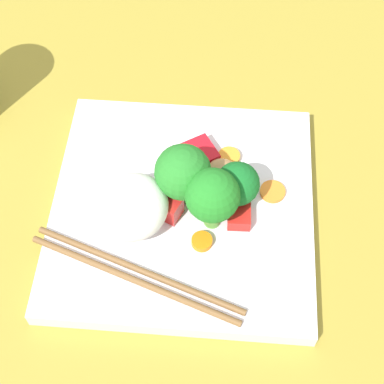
{
  "coord_description": "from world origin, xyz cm",
  "views": [
    {
      "loc": [
        -4.9,
        31.15,
        52.29
      ],
      "look_at": [
        -0.93,
        -0.22,
        3.88
      ],
      "focal_mm": 55.61,
      "sensor_mm": 36.0,
      "label": 1
    }
  ],
  "objects_px": {
    "rice_mound": "(133,207)",
    "carrot_slice_1": "(202,241)",
    "square_plate": "(183,209)",
    "broccoli_floret_0": "(212,196)",
    "chopstick_pair": "(136,275)"
  },
  "relations": [
    {
      "from": "square_plate",
      "to": "rice_mound",
      "type": "height_order",
      "value": "rice_mound"
    },
    {
      "from": "rice_mound",
      "to": "broccoli_floret_0",
      "type": "height_order",
      "value": "broccoli_floret_0"
    },
    {
      "from": "square_plate",
      "to": "chopstick_pair",
      "type": "height_order",
      "value": "chopstick_pair"
    },
    {
      "from": "square_plate",
      "to": "broccoli_floret_0",
      "type": "relative_size",
      "value": 3.54
    },
    {
      "from": "square_plate",
      "to": "rice_mound",
      "type": "xyz_separation_m",
      "value": [
        0.04,
        0.03,
        0.04
      ]
    },
    {
      "from": "square_plate",
      "to": "broccoli_floret_0",
      "type": "distance_m",
      "value": 0.07
    },
    {
      "from": "rice_mound",
      "to": "chopstick_pair",
      "type": "xyz_separation_m",
      "value": [
        -0.01,
        0.06,
        -0.02
      ]
    },
    {
      "from": "rice_mound",
      "to": "carrot_slice_1",
      "type": "xyz_separation_m",
      "value": [
        -0.07,
        0.02,
        -0.02
      ]
    },
    {
      "from": "broccoli_floret_0",
      "to": "chopstick_pair",
      "type": "height_order",
      "value": "broccoli_floret_0"
    },
    {
      "from": "rice_mound",
      "to": "carrot_slice_1",
      "type": "distance_m",
      "value": 0.07
    },
    {
      "from": "square_plate",
      "to": "carrot_slice_1",
      "type": "bearing_deg",
      "value": 120.21
    },
    {
      "from": "square_plate",
      "to": "broccoli_floret_0",
      "type": "height_order",
      "value": "broccoli_floret_0"
    },
    {
      "from": "carrot_slice_1",
      "to": "broccoli_floret_0",
      "type": "bearing_deg",
      "value": -103.85
    },
    {
      "from": "carrot_slice_1",
      "to": "square_plate",
      "type": "bearing_deg",
      "value": -59.79
    },
    {
      "from": "broccoli_floret_0",
      "to": "carrot_slice_1",
      "type": "distance_m",
      "value": 0.05
    }
  ]
}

